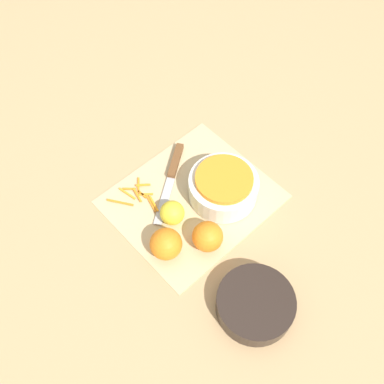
{
  "coord_description": "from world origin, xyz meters",
  "views": [
    {
      "loc": [
        0.42,
        0.46,
        1.0
      ],
      "look_at": [
        0.0,
        0.0,
        0.04
      ],
      "focal_mm": 42.0,
      "sensor_mm": 36.0,
      "label": 1
    }
  ],
  "objects_px": {
    "bowl_dark": "(255,304)",
    "bowl_speckled": "(223,186)",
    "knife": "(173,169)",
    "lemon": "(172,213)",
    "orange_left": "(208,237)",
    "orange_right": "(166,244)"
  },
  "relations": [
    {
      "from": "bowl_speckled",
      "to": "orange_left",
      "type": "relative_size",
      "value": 2.38
    },
    {
      "from": "knife",
      "to": "orange_right",
      "type": "xyz_separation_m",
      "value": [
        0.17,
        0.17,
        0.03
      ]
    },
    {
      "from": "lemon",
      "to": "orange_left",
      "type": "bearing_deg",
      "value": 98.53
    },
    {
      "from": "lemon",
      "to": "bowl_speckled",
      "type": "bearing_deg",
      "value": 167.49
    },
    {
      "from": "knife",
      "to": "lemon",
      "type": "xyz_separation_m",
      "value": [
        0.1,
        0.11,
        0.02
      ]
    },
    {
      "from": "orange_left",
      "to": "lemon",
      "type": "bearing_deg",
      "value": -81.47
    },
    {
      "from": "knife",
      "to": "lemon",
      "type": "height_order",
      "value": "lemon"
    },
    {
      "from": "bowl_speckled",
      "to": "orange_right",
      "type": "relative_size",
      "value": 2.29
    },
    {
      "from": "orange_right",
      "to": "lemon",
      "type": "height_order",
      "value": "orange_right"
    },
    {
      "from": "knife",
      "to": "orange_left",
      "type": "xyz_separation_m",
      "value": [
        0.09,
        0.22,
        0.03
      ]
    },
    {
      "from": "bowl_speckled",
      "to": "orange_left",
      "type": "xyz_separation_m",
      "value": [
        0.13,
        0.08,
        0.0
      ]
    },
    {
      "from": "bowl_dark",
      "to": "orange_left",
      "type": "height_order",
      "value": "orange_left"
    },
    {
      "from": "bowl_dark",
      "to": "orange_right",
      "type": "xyz_separation_m",
      "value": [
        0.05,
        -0.24,
        0.02
      ]
    },
    {
      "from": "bowl_speckled",
      "to": "knife",
      "type": "xyz_separation_m",
      "value": [
        0.04,
        -0.15,
        -0.03
      ]
    },
    {
      "from": "knife",
      "to": "bowl_speckled",
      "type": "bearing_deg",
      "value": 71.73
    },
    {
      "from": "bowl_speckled",
      "to": "knife",
      "type": "height_order",
      "value": "bowl_speckled"
    },
    {
      "from": "bowl_dark",
      "to": "bowl_speckled",
      "type": "bearing_deg",
      "value": -121.52
    },
    {
      "from": "orange_left",
      "to": "lemon",
      "type": "distance_m",
      "value": 0.11
    },
    {
      "from": "bowl_speckled",
      "to": "orange_left",
      "type": "bearing_deg",
      "value": 30.56
    },
    {
      "from": "bowl_dark",
      "to": "knife",
      "type": "height_order",
      "value": "bowl_dark"
    },
    {
      "from": "orange_left",
      "to": "knife",
      "type": "bearing_deg",
      "value": -111.24
    },
    {
      "from": "bowl_speckled",
      "to": "bowl_dark",
      "type": "xyz_separation_m",
      "value": [
        0.16,
        0.26,
        -0.02
      ]
    }
  ]
}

